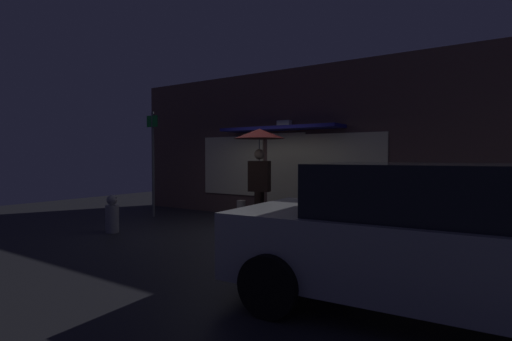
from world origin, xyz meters
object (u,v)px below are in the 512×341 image
at_px(sidewalk_bollard_2, 355,223).
at_px(fire_hydrant, 112,215).
at_px(sidewalk_bollard, 241,211).
at_px(street_sign_post, 153,158).
at_px(person_with_umbrella, 259,150).
at_px(parked_car, 438,238).

height_order(sidewalk_bollard_2, fire_hydrant, fire_hydrant).
relative_size(sidewalk_bollard, fire_hydrant, 0.65).
bearing_deg(street_sign_post, person_with_umbrella, 1.78).
distance_m(sidewalk_bollard_2, fire_hydrant, 5.07).
bearing_deg(fire_hydrant, parked_car, -7.13).
distance_m(person_with_umbrella, parked_car, 5.10).
bearing_deg(sidewalk_bollard_2, parked_car, -58.39).
height_order(street_sign_post, fire_hydrant, street_sign_post).
bearing_deg(sidewalk_bollard_2, sidewalk_bollard, 178.81).
distance_m(street_sign_post, fire_hydrant, 2.50).
relative_size(person_with_umbrella, parked_car, 0.51).
bearing_deg(parked_car, person_with_umbrella, 141.15).
relative_size(sidewalk_bollard, sidewalk_bollard_2, 1.04).
xyz_separation_m(person_with_umbrella, street_sign_post, (-3.33, -0.10, -0.19)).
distance_m(parked_car, street_sign_post, 7.97).
bearing_deg(parked_car, sidewalk_bollard_2, 117.87).
distance_m(parked_car, sidewalk_bollard_2, 4.03).
xyz_separation_m(parked_car, fire_hydrant, (-6.45, 0.81, -0.41)).
xyz_separation_m(person_with_umbrella, sidewalk_bollard, (-0.93, 0.58, -1.49)).
bearing_deg(sidewalk_bollard_2, street_sign_post, -173.31).
distance_m(parked_car, sidewalk_bollard, 6.13).
bearing_deg(fire_hydrant, sidewalk_bollard_2, 30.80).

